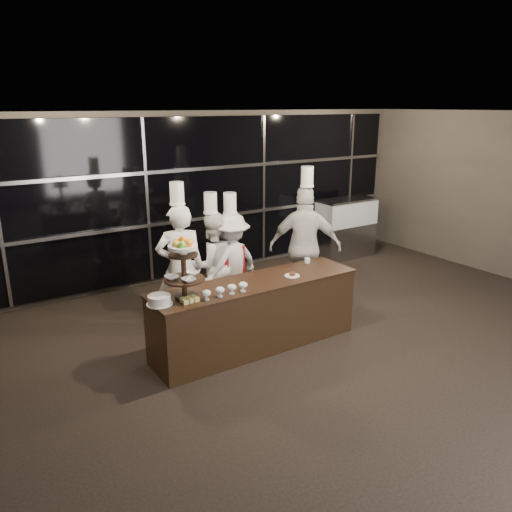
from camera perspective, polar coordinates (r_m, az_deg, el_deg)
room at (r=5.53m, az=19.38°, el=-0.86°), size 10.00×10.00×10.00m
window_wall at (r=9.27m, az=-5.45°, el=6.95°), size 8.60×0.10×2.80m
buffet_counter at (r=6.59m, az=-0.02°, el=-6.62°), size 2.84×0.74×0.92m
display_stand at (r=5.82m, az=-8.29°, el=-0.82°), size 0.48×0.48×0.74m
compotes at (r=5.93m, az=-3.50°, el=-3.79°), size 0.61×0.11×0.12m
layer_cake at (r=5.78m, az=-10.99°, el=-4.97°), size 0.30×0.30×0.11m
pastry_squares at (r=5.81m, az=-7.60°, el=-4.96°), size 0.20×0.13×0.05m
small_plate at (r=6.61m, az=4.16°, el=-2.20°), size 0.20×0.20×0.05m
chef_cup at (r=7.19m, az=5.88°, el=-0.51°), size 0.08×0.08×0.07m
display_case at (r=10.58m, az=10.24°, el=3.49°), size 1.28×0.56×1.24m
chef_a at (r=7.05m, az=-8.64°, el=-1.17°), size 0.77×0.63×2.11m
chef_b at (r=7.49m, az=-5.04°, el=-0.91°), size 0.80×0.63×1.89m
chef_c at (r=7.54m, az=-2.90°, el=-0.83°), size 1.12×0.80×1.87m
chef_d at (r=7.84m, az=5.63°, el=1.11°), size 1.17×1.06×2.22m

